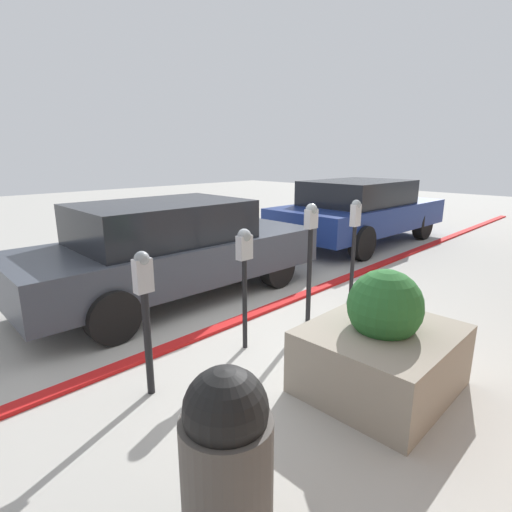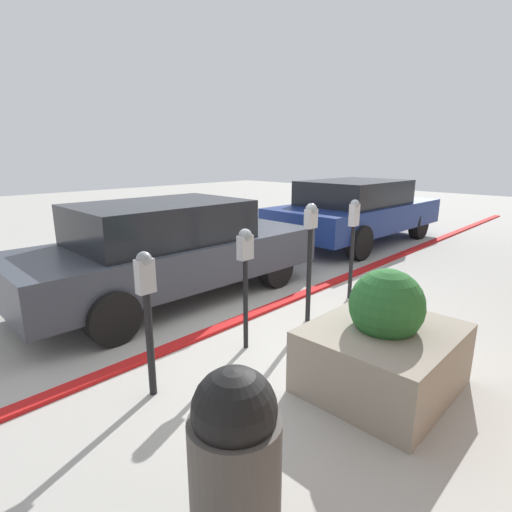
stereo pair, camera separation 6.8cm
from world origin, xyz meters
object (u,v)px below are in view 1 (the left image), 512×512
parking_meter_nearest (145,300)px  planter_box (381,346)px  parked_car_rear (360,210)px  parking_meter_middle (310,241)px  trash_bin (227,463)px  parked_car_middle (171,248)px  parking_meter_fourth (355,230)px  parking_meter_second (244,261)px

parking_meter_nearest → planter_box: 2.12m
planter_box → parked_car_rear: 6.34m
parking_meter_nearest → parking_meter_middle: (2.25, -0.03, 0.18)m
planter_box → trash_bin: (-1.99, -0.17, 0.13)m
parking_meter_nearest → parked_car_middle: (1.57, 1.98, -0.14)m
parked_car_rear → parking_meter_fourth: bearing=-149.0°
parking_meter_nearest → parking_meter_second: size_ratio=0.98×
planter_box → trash_bin: size_ratio=1.24×
parking_meter_fourth → parking_meter_middle: bearing=-176.9°
parking_meter_fourth → parking_meter_nearest: bearing=-179.5°
parking_meter_second → parking_meter_fourth: (2.17, 0.00, 0.03)m
parking_meter_second → trash_bin: 2.36m
parking_meter_nearest → parked_car_rear: (6.86, 1.98, -0.09)m
planter_box → parked_car_middle: size_ratio=0.29×
parking_meter_middle → parking_meter_fourth: parking_meter_middle is taller
planter_box → trash_bin: bearing=-175.0°
parking_meter_fourth → parked_car_rear: bearing=29.2°
planter_box → parked_car_middle: 3.40m
parking_meter_nearest → parked_car_rear: bearing=16.1°
parking_meter_fourth → planter_box: bearing=-142.2°
parking_meter_nearest → parking_meter_fourth: bearing=0.5°
parking_meter_middle → parking_meter_fourth: (1.12, 0.06, -0.03)m
parking_meter_nearest → planter_box: parking_meter_nearest is taller
parking_meter_middle → trash_bin: bearing=-150.4°
parked_car_middle → parked_car_rear: parked_car_rear is taller
parking_meter_nearest → trash_bin: bearing=-106.7°
planter_box → parked_car_rear: (5.34, 3.39, 0.38)m
parking_meter_fourth → parked_car_middle: parking_meter_fourth is taller
parked_car_rear → parking_meter_nearest: bearing=-162.1°
parking_meter_middle → trash_bin: size_ratio=1.41×
parked_car_middle → parked_car_rear: (5.29, 0.01, 0.04)m
parking_meter_fourth → parking_meter_second: bearing=-180.0°
parking_meter_nearest → planter_box: bearing=-42.9°
parking_meter_nearest → parked_car_middle: bearing=51.6°
parking_meter_nearest → parking_meter_second: (1.19, 0.03, 0.11)m
parking_meter_middle → planter_box: parking_meter_middle is taller
trash_bin → parking_meter_fourth: bearing=22.7°
parking_meter_fourth → planter_box: (-1.85, -1.44, -0.61)m
trash_bin → parked_car_rear: bearing=25.9°
parking_meter_fourth → parked_car_middle: bearing=132.7°
parking_meter_fourth → parked_car_rear: 4.01m
parking_meter_middle → trash_bin: parking_meter_middle is taller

